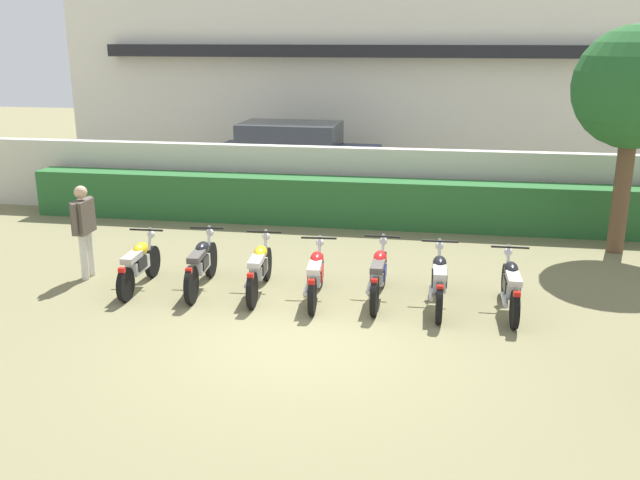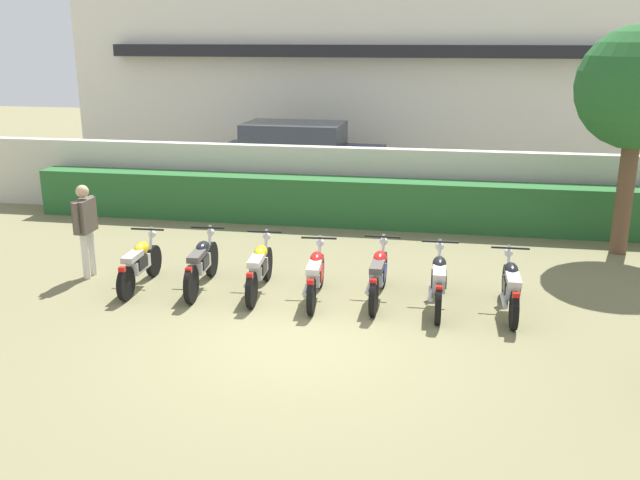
{
  "view_description": "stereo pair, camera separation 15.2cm",
  "coord_description": "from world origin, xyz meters",
  "px_view_note": "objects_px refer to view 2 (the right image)",
  "views": [
    {
      "loc": [
        1.84,
        -8.97,
        4.21
      ],
      "look_at": [
        0.0,
        2.0,
        0.92
      ],
      "focal_mm": 38.98,
      "sensor_mm": 36.0,
      "label": 1
    },
    {
      "loc": [
        1.99,
        -8.94,
        4.21
      ],
      "look_at": [
        0.0,
        2.0,
        0.92
      ],
      "focal_mm": 38.98,
      "sensor_mm": 36.0,
      "label": 2
    }
  ],
  "objects_px": {
    "motorcycle_in_row_1": "(201,263)",
    "motorcycle_in_row_4": "(379,274)",
    "motorcycle_in_row_2": "(259,268)",
    "inspector_person": "(85,223)",
    "tree_near_inspector": "(638,90)",
    "motorcycle_in_row_0": "(139,263)",
    "motorcycle_in_row_5": "(439,280)",
    "motorcycle_in_row_6": "(511,287)",
    "motorcycle_in_row_3": "(316,274)",
    "parked_car": "(299,157)"
  },
  "relations": [
    {
      "from": "motorcycle_in_row_5",
      "to": "parked_car",
      "type": "bearing_deg",
      "value": 25.08
    },
    {
      "from": "tree_near_inspector",
      "to": "motorcycle_in_row_0",
      "type": "bearing_deg",
      "value": -157.35
    },
    {
      "from": "motorcycle_in_row_2",
      "to": "motorcycle_in_row_5",
      "type": "relative_size",
      "value": 0.99
    },
    {
      "from": "motorcycle_in_row_4",
      "to": "parked_car",
      "type": "bearing_deg",
      "value": 21.41
    },
    {
      "from": "motorcycle_in_row_0",
      "to": "inspector_person",
      "type": "relative_size",
      "value": 1.06
    },
    {
      "from": "motorcycle_in_row_0",
      "to": "motorcycle_in_row_4",
      "type": "distance_m",
      "value": 4.11
    },
    {
      "from": "parked_car",
      "to": "motorcycle_in_row_0",
      "type": "relative_size",
      "value": 2.55
    },
    {
      "from": "motorcycle_in_row_0",
      "to": "motorcycle_in_row_6",
      "type": "distance_m",
      "value": 6.19
    },
    {
      "from": "tree_near_inspector",
      "to": "motorcycle_in_row_6",
      "type": "xyz_separation_m",
      "value": [
        -2.4,
        -3.63,
        -2.78
      ]
    },
    {
      "from": "motorcycle_in_row_1",
      "to": "motorcycle_in_row_4",
      "type": "height_order",
      "value": "motorcycle_in_row_1"
    },
    {
      "from": "motorcycle_in_row_0",
      "to": "motorcycle_in_row_5",
      "type": "bearing_deg",
      "value": -91.81
    },
    {
      "from": "motorcycle_in_row_5",
      "to": "motorcycle_in_row_1",
      "type": "bearing_deg",
      "value": 87.16
    },
    {
      "from": "motorcycle_in_row_0",
      "to": "inspector_person",
      "type": "distance_m",
      "value": 1.33
    },
    {
      "from": "motorcycle_in_row_3",
      "to": "tree_near_inspector",
      "type": "bearing_deg",
      "value": -60.91
    },
    {
      "from": "motorcycle_in_row_0",
      "to": "motorcycle_in_row_5",
      "type": "distance_m",
      "value": 5.08
    },
    {
      "from": "motorcycle_in_row_3",
      "to": "motorcycle_in_row_6",
      "type": "bearing_deg",
      "value": -94.64
    },
    {
      "from": "tree_near_inspector",
      "to": "inspector_person",
      "type": "relative_size",
      "value": 2.62
    },
    {
      "from": "motorcycle_in_row_2",
      "to": "motorcycle_in_row_3",
      "type": "relative_size",
      "value": 1.06
    },
    {
      "from": "motorcycle_in_row_0",
      "to": "motorcycle_in_row_4",
      "type": "relative_size",
      "value": 0.92
    },
    {
      "from": "motorcycle_in_row_5",
      "to": "motorcycle_in_row_6",
      "type": "distance_m",
      "value": 1.11
    },
    {
      "from": "tree_near_inspector",
      "to": "motorcycle_in_row_4",
      "type": "xyz_separation_m",
      "value": [
        -4.49,
        -3.44,
        -2.77
      ]
    },
    {
      "from": "tree_near_inspector",
      "to": "inspector_person",
      "type": "xyz_separation_m",
      "value": [
        -9.74,
        -3.21,
        -2.22
      ]
    },
    {
      "from": "tree_near_inspector",
      "to": "motorcycle_in_row_3",
      "type": "xyz_separation_m",
      "value": [
        -5.5,
        -3.61,
        -2.78
      ]
    },
    {
      "from": "motorcycle_in_row_2",
      "to": "motorcycle_in_row_6",
      "type": "height_order",
      "value": "motorcycle_in_row_2"
    },
    {
      "from": "tree_near_inspector",
      "to": "motorcycle_in_row_5",
      "type": "distance_m",
      "value": 5.73
    },
    {
      "from": "motorcycle_in_row_5",
      "to": "inspector_person",
      "type": "xyz_separation_m",
      "value": [
        -6.23,
        0.38,
        0.55
      ]
    },
    {
      "from": "parked_car",
      "to": "motorcycle_in_row_3",
      "type": "relative_size",
      "value": 2.49
    },
    {
      "from": "motorcycle_in_row_2",
      "to": "motorcycle_in_row_5",
      "type": "xyz_separation_m",
      "value": [
        2.98,
        -0.12,
        0.01
      ]
    },
    {
      "from": "motorcycle_in_row_4",
      "to": "inspector_person",
      "type": "bearing_deg",
      "value": 88.22
    },
    {
      "from": "motorcycle_in_row_4",
      "to": "motorcycle_in_row_5",
      "type": "xyz_separation_m",
      "value": [
        0.97,
        -0.14,
        0.0
      ]
    },
    {
      "from": "motorcycle_in_row_1",
      "to": "tree_near_inspector",
      "type": "bearing_deg",
      "value": -69.81
    },
    {
      "from": "tree_near_inspector",
      "to": "motorcycle_in_row_1",
      "type": "relative_size",
      "value": 2.25
    },
    {
      "from": "tree_near_inspector",
      "to": "motorcycle_in_row_3",
      "type": "bearing_deg",
      "value": -146.77
    },
    {
      "from": "motorcycle_in_row_1",
      "to": "motorcycle_in_row_2",
      "type": "bearing_deg",
      "value": -94.9
    },
    {
      "from": "motorcycle_in_row_2",
      "to": "inspector_person",
      "type": "distance_m",
      "value": 3.3
    },
    {
      "from": "motorcycle_in_row_1",
      "to": "motorcycle_in_row_4",
      "type": "distance_m",
      "value": 3.04
    },
    {
      "from": "motorcycle_in_row_4",
      "to": "motorcycle_in_row_6",
      "type": "distance_m",
      "value": 2.09
    },
    {
      "from": "parked_car",
      "to": "motorcycle_in_row_6",
      "type": "height_order",
      "value": "parked_car"
    },
    {
      "from": "motorcycle_in_row_2",
      "to": "parked_car",
      "type": "bearing_deg",
      "value": 3.33
    },
    {
      "from": "motorcycle_in_row_0",
      "to": "motorcycle_in_row_6",
      "type": "xyz_separation_m",
      "value": [
        6.19,
        -0.05,
        0.0
      ]
    },
    {
      "from": "parked_car",
      "to": "motorcycle_in_row_2",
      "type": "xyz_separation_m",
      "value": [
        0.99,
        -8.01,
        -0.49
      ]
    },
    {
      "from": "motorcycle_in_row_3",
      "to": "inspector_person",
      "type": "relative_size",
      "value": 1.09
    },
    {
      "from": "motorcycle_in_row_1",
      "to": "motorcycle_in_row_6",
      "type": "relative_size",
      "value": 1.06
    },
    {
      "from": "motorcycle_in_row_5",
      "to": "inspector_person",
      "type": "distance_m",
      "value": 6.26
    },
    {
      "from": "motorcycle_in_row_4",
      "to": "motorcycle_in_row_0",
      "type": "bearing_deg",
      "value": 92.77
    },
    {
      "from": "motorcycle_in_row_2",
      "to": "motorcycle_in_row_0",
      "type": "bearing_deg",
      "value": 89.63
    },
    {
      "from": "motorcycle_in_row_4",
      "to": "motorcycle_in_row_6",
      "type": "bearing_deg",
      "value": -94.35
    },
    {
      "from": "motorcycle_in_row_2",
      "to": "inspector_person",
      "type": "height_order",
      "value": "inspector_person"
    },
    {
      "from": "motorcycle_in_row_1",
      "to": "motorcycle_in_row_6",
      "type": "bearing_deg",
      "value": -96.47
    },
    {
      "from": "parked_car",
      "to": "motorcycle_in_row_6",
      "type": "relative_size",
      "value": 2.47
    }
  ]
}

